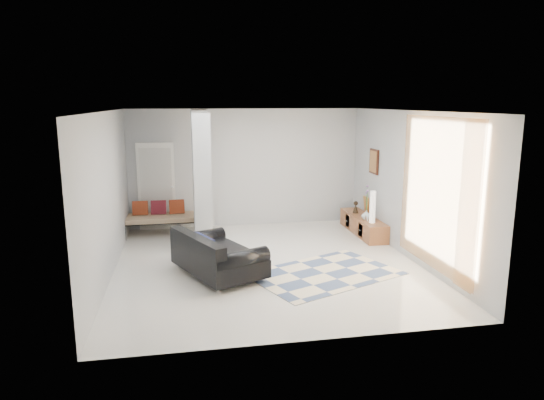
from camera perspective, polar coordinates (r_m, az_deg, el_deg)
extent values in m
plane|color=silver|center=(9.07, -0.60, -7.54)|extent=(6.00, 6.00, 0.00)
plane|color=white|center=(8.58, -0.64, 10.43)|extent=(6.00, 6.00, 0.00)
plane|color=#B0B2B4|center=(11.65, -3.13, 3.79)|extent=(6.00, 0.00, 6.00)
plane|color=#B0B2B4|center=(5.85, 4.40, -3.99)|extent=(6.00, 0.00, 6.00)
plane|color=#B0B2B4|center=(8.69, -18.78, 0.54)|extent=(0.00, 6.00, 6.00)
plane|color=#B0B2B4|center=(9.57, 15.85, 1.68)|extent=(0.00, 6.00, 6.00)
cube|color=#ACB1B3|center=(10.18, -8.28, 2.57)|extent=(0.35, 1.20, 2.80)
cube|color=white|center=(11.59, -13.44, 1.55)|extent=(0.85, 0.06, 2.04)
plane|color=orange|center=(8.52, 18.76, 0.68)|extent=(0.00, 2.55, 2.55)
cube|color=#3D1B10|center=(11.05, 11.91, 4.45)|extent=(0.04, 0.45, 0.55)
cube|color=brown|center=(11.25, 10.66, -2.90)|extent=(0.45, 1.93, 0.40)
cube|color=#3D1B10|center=(10.78, 10.41, -3.52)|extent=(0.02, 0.26, 0.28)
cube|color=#3D1B10|center=(11.56, 8.91, -2.45)|extent=(0.02, 0.26, 0.28)
cube|color=#F5AA48|center=(11.46, 11.10, -0.59)|extent=(0.09, 0.32, 0.40)
cube|color=silver|center=(10.76, 11.03, -2.15)|extent=(0.04, 0.10, 0.12)
cylinder|color=silver|center=(7.79, -6.30, -10.52)|extent=(0.05, 0.05, 0.10)
cylinder|color=silver|center=(9.03, -10.87, -7.51)|extent=(0.05, 0.05, 0.10)
cylinder|color=silver|center=(8.19, -1.14, -9.32)|extent=(0.05, 0.05, 0.10)
cylinder|color=silver|center=(9.38, -6.22, -6.64)|extent=(0.05, 0.05, 0.10)
cube|color=black|center=(8.51, -6.29, -7.13)|extent=(1.65, 1.99, 0.30)
cube|color=black|center=(8.23, -8.88, -5.45)|extent=(0.90, 1.64, 0.36)
cylinder|color=black|center=(7.83, -3.69, -6.98)|extent=(1.01, 0.66, 0.28)
cylinder|color=black|center=(9.07, -8.58, -4.50)|extent=(1.01, 0.66, 0.28)
cube|color=black|center=(8.28, -8.13, -5.18)|extent=(0.39, 0.63, 0.31)
cylinder|color=black|center=(10.97, -16.91, -3.58)|extent=(0.04, 0.04, 0.40)
cylinder|color=black|center=(10.92, -7.85, -3.25)|extent=(0.04, 0.04, 0.40)
cylinder|color=black|center=(11.66, -16.57, -2.68)|extent=(0.04, 0.04, 0.40)
cylinder|color=black|center=(11.61, -8.05, -2.37)|extent=(0.04, 0.04, 0.40)
cube|color=tan|center=(11.21, -12.39, -2.07)|extent=(1.76, 0.75, 0.12)
cube|color=maroon|center=(11.34, -15.25, -0.92)|extent=(0.34, 0.17, 0.33)
cube|color=maroon|center=(11.31, -13.20, -0.84)|extent=(0.34, 0.17, 0.33)
cube|color=maroon|center=(11.30, -11.14, -0.76)|extent=(0.34, 0.17, 0.33)
cube|color=beige|center=(8.63, 6.17, -8.59)|extent=(2.92, 2.49, 0.01)
cylinder|color=white|center=(10.61, 11.75, -0.80)|extent=(0.13, 0.13, 0.69)
imported|color=white|center=(10.89, 11.03, -1.73)|extent=(0.22, 0.22, 0.22)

